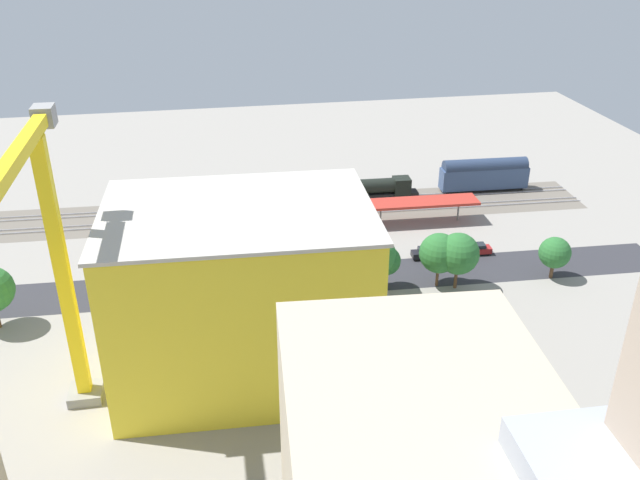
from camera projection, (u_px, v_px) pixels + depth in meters
ground_plane at (283, 271)px, 101.20m from camera, size 184.23×184.23×0.00m
rail_bed at (267, 211)px, 120.76m from camera, size 115.57×17.66×0.01m
street_asphalt at (286, 282)px, 98.44m from camera, size 115.41×13.39×0.01m
track_rails at (267, 210)px, 120.68m from camera, size 115.07×11.23×0.12m
platform_canopy_near at (300, 209)px, 112.46m from camera, size 61.12×6.85×4.02m
locomotive at (380, 188)px, 125.62m from camera, size 14.60×3.33×5.14m
passenger_coach at (484, 174)px, 128.15m from camera, size 16.87×3.71×6.35m
freight_coach_far at (221, 203)px, 115.69m from camera, size 17.53×3.64×6.25m
parked_car_0 at (476, 249)px, 105.87m from camera, size 4.74×2.08×1.74m
parked_car_1 at (426, 253)px, 104.62m from camera, size 4.71×1.99×1.81m
parked_car_2 at (377, 257)px, 103.62m from camera, size 4.56×1.93×1.69m
parked_car_3 at (329, 261)px, 102.61m from camera, size 4.86×2.06×1.60m
parked_car_4 at (277, 266)px, 101.19m from camera, size 4.27×1.98×1.67m
parked_car_5 at (223, 271)px, 99.75m from camera, size 4.57×1.84×1.82m
construction_building at (242, 296)px, 75.44m from camera, size 28.88×20.82×20.39m
construction_roof_slab at (237, 211)px, 70.78m from camera, size 29.51×21.44×0.40m
tower_crane at (53, 256)px, 64.73m from camera, size 3.60×27.29×31.99m
box_truck_0 at (258, 288)px, 93.51m from camera, size 8.94×2.78×3.64m
street_tree_0 at (439, 253)px, 95.18m from camera, size 5.73×5.73×8.12m
street_tree_1 at (555, 253)px, 97.74m from camera, size 4.60×4.60×6.43m
street_tree_2 at (386, 261)px, 95.08m from camera, size 4.15×4.15×6.44m
street_tree_3 at (375, 254)px, 93.59m from camera, size 5.76×5.76×8.73m
street_tree_4 at (458, 254)px, 94.49m from camera, size 5.92×5.92×8.47m
traffic_light at (326, 237)px, 101.65m from camera, size 0.50×0.36×6.53m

